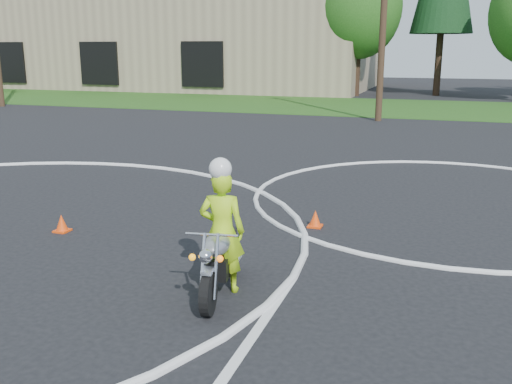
% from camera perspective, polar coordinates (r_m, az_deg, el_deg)
% --- Properties ---
extents(grass_strip, '(120.00, 10.00, 0.02)m').
position_cam_1_polar(grass_strip, '(32.09, 4.40, 8.72)').
color(grass_strip, '#1E4714').
rests_on(grass_strip, ground).
extents(course_markings, '(19.05, 19.05, 0.12)m').
position_cam_1_polar(course_markings, '(10.50, -14.92, -3.04)').
color(course_markings, silver).
rests_on(course_markings, ground).
extents(primary_motorcycle, '(0.62, 1.78, 0.94)m').
position_cam_1_polar(primary_motorcycle, '(7.19, -3.71, -6.81)').
color(primary_motorcycle, black).
rests_on(primary_motorcycle, ground).
extents(rider_primary_grp, '(0.63, 0.47, 1.74)m').
position_cam_1_polar(rider_primary_grp, '(7.18, -3.43, -3.58)').
color(rider_primary_grp, '#B0E718').
rests_on(rider_primary_grp, ground).
extents(traffic_cones, '(19.45, 10.52, 0.30)m').
position_cam_1_polar(traffic_cones, '(8.78, -10.60, -5.31)').
color(traffic_cones, '#FF480D').
rests_on(traffic_cones, ground).
extents(warehouse, '(41.00, 17.00, 8.30)m').
position_cam_1_polar(warehouse, '(51.00, -12.33, 15.12)').
color(warehouse, tan).
rests_on(warehouse, ground).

